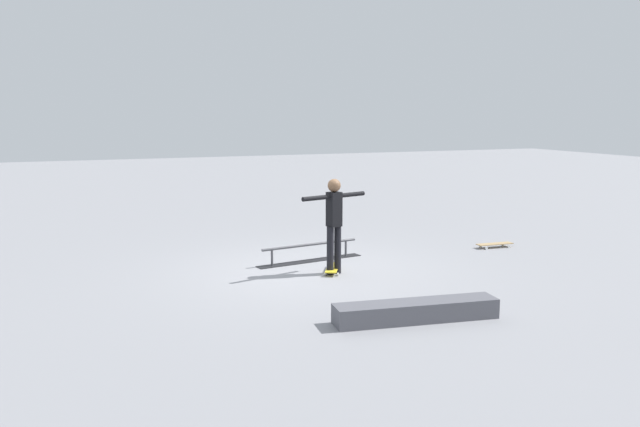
% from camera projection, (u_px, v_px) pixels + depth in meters
% --- Properties ---
extents(ground_plane, '(60.00, 60.00, 0.00)m').
position_uv_depth(ground_plane, '(311.00, 271.00, 11.98)').
color(ground_plane, gray).
extents(grind_rail, '(2.22, 0.59, 0.35)m').
position_uv_depth(grind_rail, '(310.00, 254.00, 12.78)').
color(grind_rail, black).
rests_on(grind_rail, ground_plane).
extents(skate_ledge, '(2.35, 0.73, 0.28)m').
position_uv_depth(skate_ledge, '(416.00, 311.00, 9.16)').
color(skate_ledge, '#595960').
rests_on(skate_ledge, ground_plane).
extents(skater_main, '(1.33, 0.44, 1.69)m').
position_uv_depth(skater_main, '(334.00, 219.00, 11.67)').
color(skater_main, black).
rests_on(skater_main, ground_plane).
extents(skateboard_main, '(0.56, 0.80, 0.09)m').
position_uv_depth(skateboard_main, '(333.00, 268.00, 11.94)').
color(skateboard_main, yellow).
rests_on(skateboard_main, ground_plane).
extents(loose_skateboard_natural, '(0.81, 0.30, 0.09)m').
position_uv_depth(loose_skateboard_natural, '(495.00, 244.00, 14.06)').
color(loose_skateboard_natural, tan).
rests_on(loose_skateboard_natural, ground_plane).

